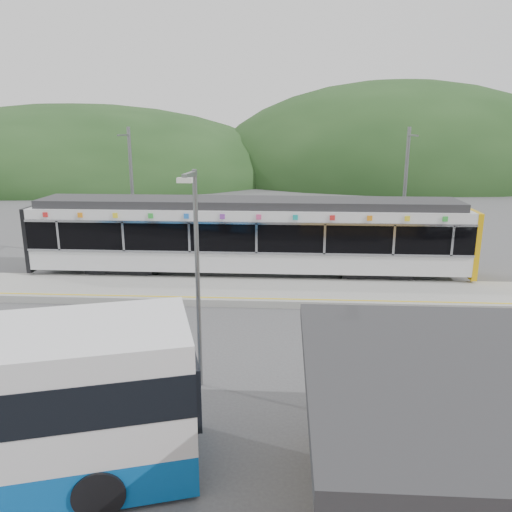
{
  "coord_description": "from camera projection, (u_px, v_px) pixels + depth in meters",
  "views": [
    {
      "loc": [
        1.02,
        -16.97,
        7.04
      ],
      "look_at": [
        -0.07,
        1.0,
        2.33
      ],
      "focal_mm": 35.0,
      "sensor_mm": 36.0,
      "label": 1
    }
  ],
  "objects": [
    {
      "name": "lamp_post",
      "position": [
        196.0,
        263.0,
        12.98
      ],
      "size": [
        0.36,
        1.06,
        5.99
      ],
      "rotation": [
        0.0,
        0.0,
        -0.08
      ],
      "color": "slate",
      "rests_on": "ground"
    },
    {
      "name": "catenary_mast_west",
      "position": [
        132.0,
        193.0,
        25.98
      ],
      "size": [
        0.18,
        1.8,
        7.0
      ],
      "color": "slate",
      "rests_on": "ground"
    },
    {
      "name": "catenary_mast_east",
      "position": [
        405.0,
        195.0,
        25.16
      ],
      "size": [
        0.18,
        1.8,
        7.0
      ],
      "color": "slate",
      "rests_on": "ground"
    },
    {
      "name": "hills",
      "position": [
        397.0,
        284.0,
        22.97
      ],
      "size": [
        146.0,
        149.0,
        26.0
      ],
      "color": "#1E3D19",
      "rests_on": "ground"
    },
    {
      "name": "yellow_line",
      "position": [
        259.0,
        298.0,
        20.08
      ],
      "size": [
        26.0,
        0.1,
        0.01
      ],
      "primitive_type": "cube",
      "color": "yellow",
      "rests_on": "platform"
    },
    {
      "name": "train",
      "position": [
        248.0,
        235.0,
        23.54
      ],
      "size": [
        20.44,
        3.01,
        3.74
      ],
      "color": "black",
      "rests_on": "ground"
    },
    {
      "name": "platform",
      "position": [
        261.0,
        292.0,
        21.37
      ],
      "size": [
        26.0,
        3.2,
        0.3
      ],
      "primitive_type": "cube",
      "color": "#9E9E99",
      "rests_on": "ground"
    },
    {
      "name": "ground",
      "position": [
        256.0,
        325.0,
        18.23
      ],
      "size": [
        120.0,
        120.0,
        0.0
      ],
      "primitive_type": "plane",
      "color": "#4C4C4F",
      "rests_on": "ground"
    }
  ]
}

